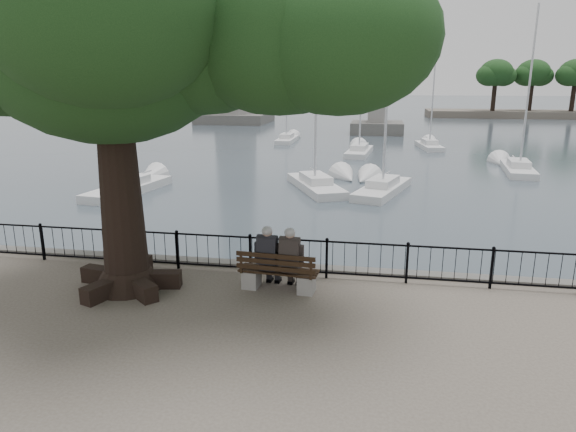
% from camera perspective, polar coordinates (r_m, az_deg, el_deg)
% --- Properties ---
extents(harbor, '(260.00, 260.00, 1.20)m').
position_cam_1_polar(harbor, '(14.08, 0.35, -7.77)').
color(harbor, '#4C4B4A').
rests_on(harbor, ground).
extents(railing, '(22.06, 0.06, 1.00)m').
position_cam_1_polar(railing, '(13.24, 0.00, -4.36)').
color(railing, black).
rests_on(railing, ground).
extents(bench, '(1.95, 0.73, 1.01)m').
position_cam_1_polar(bench, '(12.41, -1.10, -6.73)').
color(bench, gray).
rests_on(bench, ground).
extents(person_left, '(0.49, 0.82, 1.60)m').
position_cam_1_polar(person_left, '(12.44, -2.10, -4.79)').
color(person_left, black).
rests_on(person_left, ground).
extents(person_right, '(0.49, 0.82, 1.60)m').
position_cam_1_polar(person_right, '(12.30, 0.37, -5.01)').
color(person_right, black).
rests_on(person_right, ground).
extents(tree, '(11.52, 8.04, 9.40)m').
position_cam_1_polar(tree, '(12.15, -15.40, 20.35)').
color(tree, black).
rests_on(tree, ground).
extents(lighthouse, '(9.54, 9.54, 29.33)m').
position_cam_1_polar(lighthouse, '(74.86, -6.12, 19.72)').
color(lighthouse, '#4C4B4A').
rests_on(lighthouse, ground).
extents(lion_monument, '(5.80, 5.80, 8.60)m').
position_cam_1_polar(lion_monument, '(59.87, 9.92, 11.07)').
color(lion_monument, '#4C4B4A').
rests_on(lion_monument, ground).
extents(sailboat_a, '(2.56, 6.35, 11.68)m').
position_cam_1_polar(sailboat_a, '(29.03, -17.32, 3.09)').
color(sailboat_a, silver).
rests_on(sailboat_a, ground).
extents(sailboat_b, '(4.06, 6.28, 13.61)m').
position_cam_1_polar(sailboat_b, '(28.58, 3.08, 3.68)').
color(sailboat_b, silver).
rests_on(sailboat_b, ground).
extents(sailboat_c, '(3.30, 6.15, 11.55)m').
position_cam_1_polar(sailboat_c, '(28.10, 10.48, 3.16)').
color(sailboat_c, silver).
rests_on(sailboat_c, ground).
extents(sailboat_d, '(2.28, 6.09, 10.63)m').
position_cam_1_polar(sailboat_d, '(37.09, 24.21, 4.88)').
color(sailboat_d, silver).
rests_on(sailboat_d, ground).
extents(sailboat_f, '(2.19, 6.10, 11.92)m').
position_cam_1_polar(sailboat_f, '(42.59, 7.92, 7.22)').
color(sailboat_f, silver).
rests_on(sailboat_f, ground).
extents(sailboat_g, '(2.23, 5.54, 10.18)m').
position_cam_1_polar(sailboat_g, '(47.72, 15.41, 7.61)').
color(sailboat_g, silver).
rests_on(sailboat_g, ground).
extents(sailboat_h, '(1.53, 5.48, 13.06)m').
position_cam_1_polar(sailboat_h, '(50.89, -0.13, 8.65)').
color(sailboat_h, silver).
rests_on(sailboat_h, ground).
extents(far_shore, '(30.00, 8.60, 9.18)m').
position_cam_1_polar(far_shore, '(92.30, 25.19, 12.34)').
color(far_shore, '#524A40').
rests_on(far_shore, ground).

